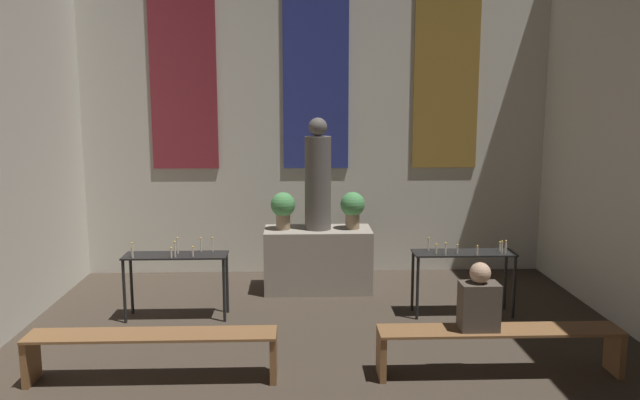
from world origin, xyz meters
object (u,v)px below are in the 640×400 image
object	(u,v)px
candle_rack_left	(176,264)
pew_back_right	(499,340)
flower_vase_right	(353,207)
altar	(318,259)
person_seated	(479,301)
statue	(318,178)
pew_back_left	(152,345)
flower_vase_left	(283,208)
candle_rack_right	(463,262)

from	to	relation	value
candle_rack_left	pew_back_right	xyz separation A→B (m)	(3.37, -1.71, -0.32)
flower_vase_right	altar	bearing A→B (deg)	180.00
pew_back_right	person_seated	bearing A→B (deg)	180.00
statue	pew_back_left	world-z (taller)	statue
altar	pew_back_left	distance (m)	3.23
flower_vase_left	candle_rack_right	bearing A→B (deg)	-26.00
statue	pew_back_right	world-z (taller)	statue
candle_rack_right	pew_back_left	xyz separation A→B (m)	(-3.37, -1.71, -0.32)
flower_vase_left	flower_vase_right	size ratio (longest dim) A/B	1.00
person_seated	altar	bearing A→B (deg)	117.06
candle_rack_left	candle_rack_right	xyz separation A→B (m)	(3.47, -0.00, -0.00)
person_seated	candle_rack_right	bearing A→B (deg)	79.75
statue	person_seated	xyz separation A→B (m)	(1.42, -2.79, -0.82)
altar	candle_rack_right	xyz separation A→B (m)	(1.73, -1.08, 0.23)
candle_rack_left	pew_back_right	distance (m)	3.79
candle_rack_right	statue	bearing A→B (deg)	148.15
candle_rack_left	person_seated	xyz separation A→B (m)	(3.16, -1.71, 0.08)
pew_back_left	person_seated	bearing A→B (deg)	0.00
altar	flower_vase_left	size ratio (longest dim) A/B	2.87
statue	pew_back_right	distance (m)	3.45
flower_vase_right	pew_back_right	bearing A→B (deg)	-67.38
statue	pew_back_left	distance (m)	3.45
altar	flower_vase_left	world-z (taller)	flower_vase_left
statue	candle_rack_left	size ratio (longest dim) A/B	1.24
candle_rack_left	pew_back_left	world-z (taller)	candle_rack_left
flower_vase_left	candle_rack_right	size ratio (longest dim) A/B	0.42
flower_vase_right	person_seated	bearing A→B (deg)	-71.18
altar	person_seated	size ratio (longest dim) A/B	2.25
flower_vase_left	pew_back_right	distance (m)	3.59
flower_vase_right	candle_rack_right	world-z (taller)	flower_vase_right
altar	candle_rack_left	xyz separation A→B (m)	(-1.73, -1.08, 0.24)
altar	candle_rack_left	bearing A→B (deg)	-148.15
altar	candle_rack_right	bearing A→B (deg)	-31.85
flower_vase_left	person_seated	xyz separation A→B (m)	(1.90, -2.79, -0.42)
flower_vase_right	candle_rack_right	size ratio (longest dim) A/B	0.42
flower_vase_right	pew_back_left	world-z (taller)	flower_vase_right
altar	pew_back_right	bearing A→B (deg)	-59.60
candle_rack_right	candle_rack_left	bearing A→B (deg)	179.98
altar	pew_back_left	bearing A→B (deg)	-120.40
pew_back_right	candle_rack_right	bearing A→B (deg)	86.72
flower_vase_left	pew_back_right	bearing A→B (deg)	-52.88
candle_rack_left	person_seated	world-z (taller)	person_seated
candle_rack_right	pew_back_right	bearing A→B (deg)	-93.28
altar	candle_rack_right	distance (m)	2.05
altar	statue	distance (m)	1.13
flower_vase_left	pew_back_right	world-z (taller)	flower_vase_left
person_seated	flower_vase_left	bearing A→B (deg)	124.25
flower_vase_left	person_seated	distance (m)	3.40
statue	person_seated	world-z (taller)	statue
candle_rack_right	flower_vase_right	bearing A→B (deg)	139.47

